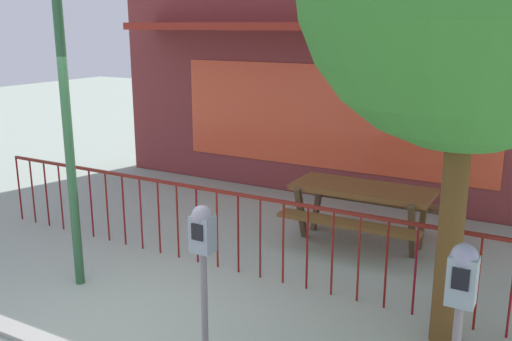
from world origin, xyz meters
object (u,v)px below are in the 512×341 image
Objects in this scene: picnic_table_left at (362,199)px; street_lamp at (60,39)px; parking_meter_far at (203,245)px; parking_meter_near at (461,293)px.

street_lamp is at bearing -130.42° from picnic_table_left.
street_lamp is at bearing 163.14° from parking_meter_far.
parking_meter_near is 1.96m from parking_meter_far.
street_lamp is (-2.16, 0.65, 1.56)m from parking_meter_far.
street_lamp is (-4.11, 0.57, 1.53)m from parking_meter_near.
picnic_table_left is at bearing 118.59° from parking_meter_near.
parking_meter_near reaches higher than picnic_table_left.
parking_meter_far is at bearing -16.86° from street_lamp.
parking_meter_far is (-0.16, -3.37, 0.50)m from picnic_table_left.
picnic_table_left is 1.26× the size of parking_meter_far.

